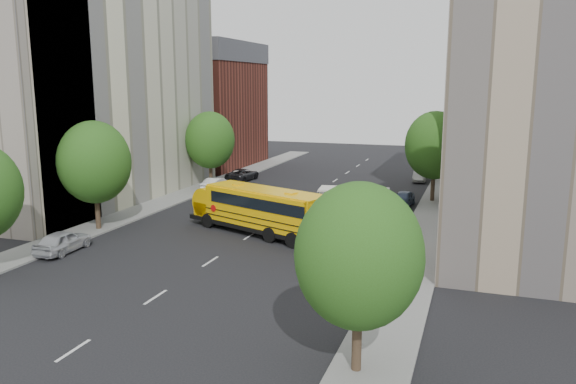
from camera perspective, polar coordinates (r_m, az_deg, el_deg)
The scene contains 23 objects.
ground at distance 40.99m, azimuth -2.84°, elevation -3.79°, with size 120.00×120.00×0.00m, color black.
sidewalk_left at distance 50.45m, azimuth -12.91°, elevation -1.18°, with size 3.00×80.00×0.12m, color slate.
sidewalk_right at distance 43.16m, azimuth 14.07°, elevation -3.28°, with size 3.00×80.00×0.12m, color slate.
lane_markings at distance 50.16m, azimuth 1.41°, elevation -1.04°, with size 0.15×64.00×0.01m, color silver.
building_left_cream at distance 53.91m, azimuth -18.77°, elevation 9.94°, with size 10.00×26.00×20.00m, color beige.
building_left_redbrick at distance 72.71m, azimuth -7.91°, elevation 7.77°, with size 10.00×15.00×13.00m, color maroon.
building_left_near at distance 46.06m, azimuth -26.68°, elevation 7.41°, with size 10.00×7.00×17.00m, color #C5B299.
building_right_near at distance 32.48m, azimuth 24.78°, elevation 6.55°, with size 10.00×7.00×17.00m, color tan.
building_right_far at distance 56.87m, azimuth 22.50°, elevation 8.70°, with size 10.00×22.00×18.00m, color #C5B299.
building_right_sidewall at distance 45.90m, azimuth 23.24°, elevation 8.30°, with size 10.10×0.30×18.00m, color brown.
street_tree_1 at distance 42.08m, azimuth -19.07°, elevation 2.88°, with size 5.12×5.12×7.90m.
street_tree_2 at distance 57.23m, azimuth -7.93°, elevation 5.24°, with size 4.99×4.99×7.71m.
street_tree_3 at distance 20.06m, azimuth 7.22°, elevation -6.47°, with size 4.61×4.61×7.11m.
street_tree_4 at distance 51.19m, azimuth 14.69°, elevation 4.60°, with size 5.25×5.25×8.10m.
street_tree_5 at distance 63.14m, azimuth 15.54°, elevation 5.36°, with size 4.86×4.86×7.51m.
school_bus at distance 39.55m, azimuth -3.15°, elevation -1.58°, with size 11.94×6.75×3.33m.
safari_truck at distance 42.23m, azimuth 6.10°, elevation -1.38°, with size 6.65×3.12×2.75m.
parked_car_0 at distance 38.02m, azimuth -21.90°, elevation -4.67°, with size 1.68×4.16×1.42m, color #AEB0B5.
parked_car_1 at distance 55.80m, azimuth -7.26°, elevation 0.79°, with size 1.40×4.02×1.32m, color silver.
parked_car_2 at distance 61.50m, azimuth -4.63°, elevation 1.79°, with size 2.18×4.74×1.32m, color black.
parked_car_3 at distance 30.06m, azimuth 8.07°, elevation -8.02°, with size 2.00×4.92×1.43m, color maroon.
parked_car_4 at distance 49.35m, azimuth 11.64°, elevation -0.69°, with size 1.55×3.84×1.31m, color #36445F.
parked_car_5 at distance 62.38m, azimuth 13.25°, elevation 1.64°, with size 1.36×3.89×1.28m, color gray.
Camera 1 is at (14.82, -36.77, 10.44)m, focal length 35.00 mm.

